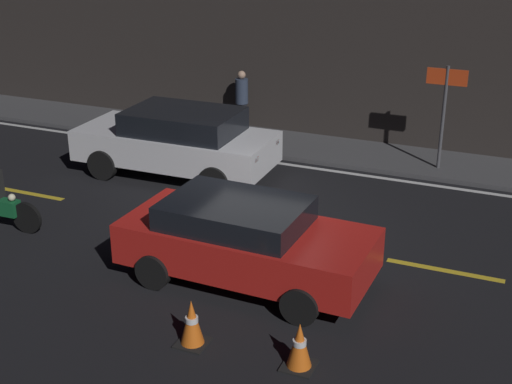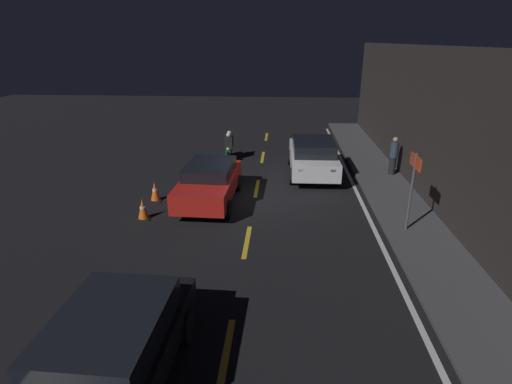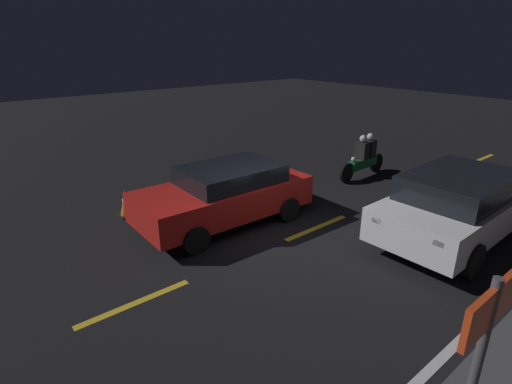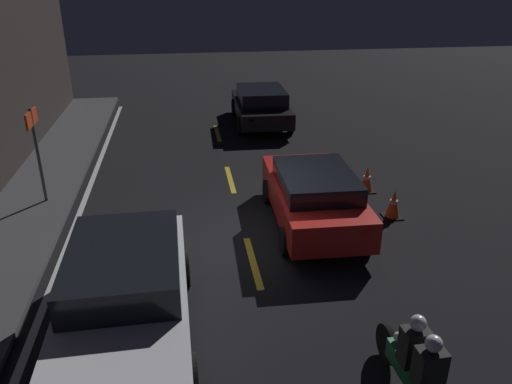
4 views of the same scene
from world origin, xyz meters
name	(u,v)px [view 4 (image 4 of 4)]	position (x,y,z in m)	size (l,w,h in m)	color
ground_plane	(247,238)	(0.00, 0.00, 0.00)	(56.00, 56.00, 0.00)	black
raised_curb	(2,254)	(0.00, 5.14, 0.05)	(28.00, 1.98, 0.11)	#424244
lane_dash_c	(253,262)	(-1.00, 0.00, 0.00)	(2.00, 0.14, 0.01)	gold
lane_dash_d	(230,179)	(3.50, 0.00, 0.00)	(2.00, 0.14, 0.01)	gold
lane_dash_e	(217,133)	(8.00, 0.00, 0.00)	(2.00, 0.14, 0.01)	gold
lane_solid_kerb	(65,252)	(0.00, 3.90, 0.00)	(25.20, 0.14, 0.01)	silver
sedan_white	(126,293)	(-2.94, 2.30, 0.84)	(4.54, 2.08, 1.56)	silver
taxi_red	(314,195)	(0.45, -1.62, 0.75)	(4.18, 2.02, 1.39)	red
van_black	(261,105)	(8.93, -1.77, 0.77)	(4.42, 2.11, 1.43)	black
motorcycle	(418,369)	(-4.98, -1.62, 0.65)	(2.27, 0.39, 1.38)	black
traffic_cone_near	(394,204)	(0.52, -3.63, 0.35)	(0.44, 0.44, 0.72)	black
traffic_cone_mid	(367,179)	(2.11, -3.55, 0.34)	(0.45, 0.45, 0.69)	black
shop_sign	(35,137)	(2.56, 4.81, 1.80)	(0.90, 0.08, 2.40)	#4C4C51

